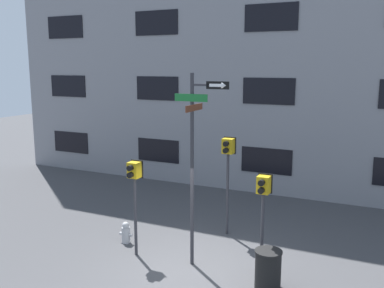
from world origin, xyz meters
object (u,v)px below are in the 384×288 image
at_px(pedestrian_signal_left, 134,182).
at_px(pedestrian_signal_right, 263,197).
at_px(trash_bin, 268,269).
at_px(street_sign_pole, 195,155).
at_px(fire_hydrant, 126,233).
at_px(pedestrian_signal_across, 228,159).

xyz_separation_m(pedestrian_signal_left, pedestrian_signal_right, (3.30, 0.39, -0.07)).
xyz_separation_m(pedestrian_signal_left, trash_bin, (3.63, -0.21, -1.55)).
bearing_deg(street_sign_pole, pedestrian_signal_right, 8.02).
relative_size(street_sign_pole, pedestrian_signal_right, 1.95).
bearing_deg(trash_bin, pedestrian_signal_left, 176.75).
bearing_deg(pedestrian_signal_left, street_sign_pole, 5.45).
relative_size(pedestrian_signal_left, fire_hydrant, 4.14).
bearing_deg(pedestrian_signal_left, fire_hydrant, 141.21).
height_order(pedestrian_signal_left, trash_bin, pedestrian_signal_left).
height_order(street_sign_pole, trash_bin, street_sign_pole).
height_order(pedestrian_signal_right, trash_bin, pedestrian_signal_right).
distance_m(street_sign_pole, pedestrian_signal_across, 2.29).
bearing_deg(street_sign_pole, pedestrian_signal_across, 89.15).
bearing_deg(trash_bin, fire_hydrant, 170.01).
relative_size(pedestrian_signal_left, trash_bin, 2.84).
xyz_separation_m(street_sign_pole, trash_bin, (1.98, -0.36, -2.38)).
bearing_deg(pedestrian_signal_across, fire_hydrant, -142.28).
bearing_deg(pedestrian_signal_right, fire_hydrant, 177.64).
distance_m(pedestrian_signal_across, trash_bin, 3.73).
distance_m(street_sign_pole, pedestrian_signal_right, 1.91).
xyz_separation_m(street_sign_pole, pedestrian_signal_across, (0.03, 2.23, -0.53)).
bearing_deg(pedestrian_signal_across, street_sign_pole, -90.85).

